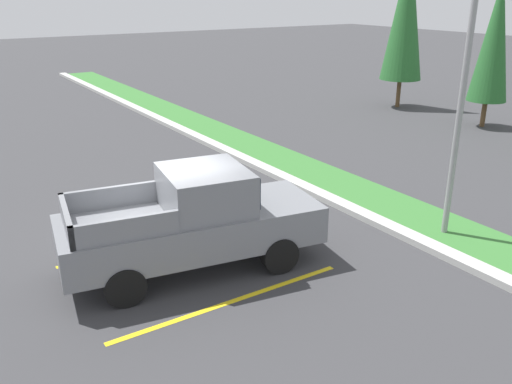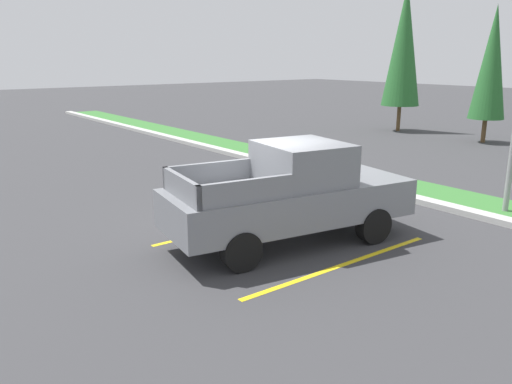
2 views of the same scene
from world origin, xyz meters
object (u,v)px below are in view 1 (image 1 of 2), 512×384
object	(u,v)px
pickup_truck_main	(194,221)
cypress_tree_left_inner	(495,39)
street_light	(464,51)
cypress_tree_leftmost	(406,12)

from	to	relation	value
pickup_truck_main	cypress_tree_left_inner	distance (m)	16.51
pickup_truck_main	street_light	xyz separation A→B (m)	(1.72, 5.49, 3.16)
pickup_truck_main	street_light	world-z (taller)	street_light
pickup_truck_main	street_light	distance (m)	6.56
cypress_tree_left_inner	cypress_tree_leftmost	bearing A→B (deg)	179.46
pickup_truck_main	cypress_tree_leftmost	xyz separation A→B (m)	(-9.27, 15.73, 3.35)
street_light	cypress_tree_left_inner	distance (m)	11.95
street_light	cypress_tree_left_inner	size ratio (longest dim) A/B	1.21
pickup_truck_main	cypress_tree_leftmost	distance (m)	18.56
street_light	pickup_truck_main	bearing A→B (deg)	-107.35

